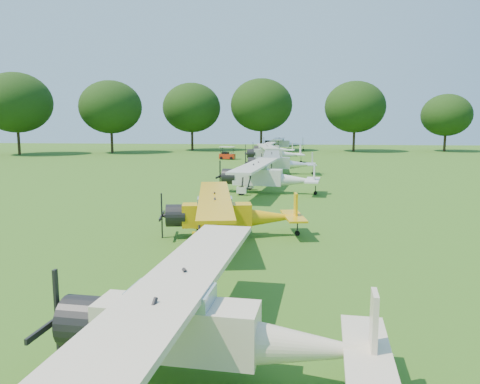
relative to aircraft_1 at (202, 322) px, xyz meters
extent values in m
plane|color=#305515|center=(-0.95, 19.22, -1.31)|extent=(160.00, 160.00, 0.00)
cylinder|color=black|center=(29.38, 77.27, 0.54)|extent=(0.44, 0.44, 3.70)
ellipsoid|color=black|center=(29.38, 77.27, 5.06)|extent=(8.63, 8.63, 7.34)
cylinder|color=black|center=(13.33, 75.43, 0.94)|extent=(0.44, 0.44, 4.51)
ellipsoid|color=black|center=(13.33, 75.43, 6.45)|extent=(10.52, 10.52, 8.94)
cylinder|color=black|center=(-3.07, 75.95, 1.06)|extent=(0.44, 0.44, 4.74)
ellipsoid|color=black|center=(-3.07, 75.95, 6.85)|extent=(11.05, 11.05, 9.39)
cylinder|color=black|center=(-15.70, 75.75, 0.93)|extent=(0.44, 0.44, 4.49)
ellipsoid|color=black|center=(-15.70, 75.75, 6.41)|extent=(10.47, 10.47, 8.90)
cylinder|color=black|center=(-27.85, 67.72, 0.91)|extent=(0.44, 0.44, 4.44)
ellipsoid|color=black|center=(-27.85, 67.72, 6.33)|extent=(10.36, 10.36, 8.80)
cylinder|color=black|center=(-41.11, 62.13, 1.08)|extent=(0.44, 0.44, 4.77)
ellipsoid|color=black|center=(-41.11, 62.13, 6.91)|extent=(11.14, 11.14, 9.47)
cube|color=beige|center=(-0.53, 0.04, -0.19)|extent=(3.49, 1.29, 1.12)
cone|color=beige|center=(2.34, -0.19, -0.35)|extent=(3.06, 1.20, 0.96)
cube|color=#8CA5B2|center=(-0.64, 0.05, 0.40)|extent=(1.78, 1.12, 0.59)
cylinder|color=black|center=(-2.56, 0.21, -0.19)|extent=(1.05, 1.18, 1.11)
cube|color=black|center=(-3.25, 0.26, -0.19)|extent=(0.07, 0.13, 2.24)
cube|color=beige|center=(-0.64, 0.05, 0.67)|extent=(2.46, 11.41, 0.15)
cube|color=beige|center=(3.41, -0.28, 0.18)|extent=(0.15, 0.59, 1.39)
cube|color=beige|center=(3.30, -0.27, -0.30)|extent=(1.15, 3.05, 0.10)
cylinder|color=black|center=(-1.28, 1.44, -0.99)|extent=(0.65, 0.22, 0.64)
cube|color=#D99F09|center=(-1.53, 12.23, -0.26)|extent=(3.32, 1.46, 1.05)
cone|color=#D99F09|center=(1.14, 12.66, -0.41)|extent=(2.92, 1.34, 0.90)
cube|color=#8CA5B2|center=(-1.63, 12.21, 0.29)|extent=(1.73, 1.17, 0.55)
cylinder|color=black|center=(-3.41, 11.92, -0.26)|extent=(1.06, 1.17, 1.04)
cube|color=black|center=(-4.05, 11.81, -0.26)|extent=(0.08, 0.13, 2.11)
cube|color=#D99F09|center=(-1.63, 12.21, 0.54)|extent=(3.15, 10.72, 0.14)
cube|color=#D99F09|center=(2.13, 12.83, 0.09)|extent=(0.19, 0.56, 1.30)
cube|color=#D99F09|center=(2.03, 12.81, -0.36)|extent=(1.30, 2.91, 0.09)
cylinder|color=black|center=(-2.12, 10.86, -1.01)|extent=(0.62, 0.26, 0.60)
cylinder|color=black|center=(-2.52, 13.33, -1.01)|extent=(0.62, 0.26, 0.60)
cylinder|color=black|center=(2.23, 12.84, -1.19)|extent=(0.25, 0.12, 0.24)
cube|color=silver|center=(-0.51, 25.93, -0.11)|extent=(3.76, 1.51, 1.20)
cone|color=silver|center=(2.55, 25.56, -0.28)|extent=(3.30, 1.40, 1.03)
cube|color=#8CA5B2|center=(-0.63, 25.94, 0.52)|extent=(1.94, 1.26, 0.63)
cylinder|color=black|center=(-2.67, 26.19, -0.11)|extent=(1.16, 1.30, 1.19)
cube|color=black|center=(-3.41, 26.27, -0.11)|extent=(0.08, 0.14, 2.40)
cube|color=silver|center=(-0.63, 25.94, 0.80)|extent=(3.08, 12.23, 0.16)
cube|color=silver|center=(3.69, 25.43, 0.29)|extent=(0.19, 0.64, 1.49)
cube|color=silver|center=(3.57, 25.44, -0.22)|extent=(1.34, 3.29, 0.10)
cylinder|color=black|center=(-1.59, 24.62, -0.97)|extent=(0.70, 0.26, 0.69)
cylinder|color=black|center=(-1.25, 27.46, -0.97)|extent=(0.70, 0.26, 0.69)
cylinder|color=black|center=(3.80, 25.41, -1.17)|extent=(0.28, 0.12, 0.27)
cube|color=silver|center=(0.23, 38.72, -0.18)|extent=(3.49, 1.13, 1.14)
cone|color=silver|center=(3.14, 38.80, -0.34)|extent=(3.06, 1.06, 0.97)
cube|color=#8CA5B2|center=(0.12, 38.71, 0.42)|extent=(1.76, 1.05, 0.59)
cylinder|color=black|center=(-1.83, 38.65, -0.18)|extent=(1.01, 1.15, 1.12)
cube|color=black|center=(-2.53, 38.63, -0.18)|extent=(0.07, 0.13, 2.27)
cube|color=silver|center=(0.12, 38.71, 0.69)|extent=(1.90, 11.50, 0.15)
cube|color=silver|center=(4.23, 38.83, 0.20)|extent=(0.13, 0.60, 1.41)
cube|color=silver|center=(4.12, 38.83, -0.28)|extent=(1.01, 3.05, 0.10)
cylinder|color=black|center=(-0.60, 37.34, -0.99)|extent=(0.65, 0.19, 0.65)
cylinder|color=black|center=(-0.68, 40.04, -0.99)|extent=(0.65, 0.19, 0.65)
cylinder|color=black|center=(4.33, 38.84, -1.18)|extent=(0.26, 0.09, 0.26)
cube|color=silver|center=(-0.81, 51.50, -0.11)|extent=(3.77, 1.60, 1.20)
cone|color=silver|center=(2.24, 51.94, -0.28)|extent=(3.31, 1.48, 1.03)
cube|color=#8CA5B2|center=(-0.92, 51.48, 0.51)|extent=(1.96, 1.30, 0.63)
cylinder|color=black|center=(-2.96, 51.19, -0.11)|extent=(1.19, 1.32, 1.19)
cube|color=black|center=(-3.69, 51.08, -0.11)|extent=(0.09, 0.15, 2.40)
cube|color=silver|center=(-0.92, 51.48, 0.80)|extent=(3.38, 12.20, 0.16)
cube|color=silver|center=(3.36, 52.11, 0.29)|extent=(0.20, 0.64, 1.48)
cube|color=silver|center=(3.25, 52.09, -0.23)|extent=(1.42, 3.30, 0.10)
cylinder|color=black|center=(-1.51, 49.96, -0.97)|extent=(0.70, 0.28, 0.68)
cylinder|color=black|center=(-1.92, 52.78, -0.97)|extent=(0.70, 0.28, 0.68)
cylinder|color=black|center=(3.48, 52.13, -1.17)|extent=(0.28, 0.13, 0.27)
cube|color=silver|center=(-1.17, 64.07, -0.28)|extent=(3.20, 1.13, 1.03)
cone|color=silver|center=(1.48, 63.90, -0.43)|extent=(2.80, 1.05, 0.89)
cube|color=#8CA5B2|center=(-1.27, 64.07, 0.26)|extent=(1.63, 1.00, 0.54)
cylinder|color=black|center=(-3.04, 64.18, -0.28)|extent=(0.95, 1.08, 1.02)
cube|color=black|center=(-3.68, 64.22, -0.28)|extent=(0.07, 0.12, 2.07)
cube|color=silver|center=(-1.27, 64.07, 0.51)|extent=(2.07, 10.50, 0.14)
cube|color=silver|center=(2.46, 63.84, 0.07)|extent=(0.13, 0.55, 1.28)
cube|color=silver|center=(2.36, 63.85, -0.38)|extent=(1.01, 2.80, 0.09)
cylinder|color=black|center=(-2.04, 62.89, -1.02)|extent=(0.60, 0.19, 0.59)
cylinder|color=black|center=(-1.88, 65.34, -1.02)|extent=(0.60, 0.19, 0.59)
cylinder|color=black|center=(2.56, 63.84, -1.19)|extent=(0.24, 0.09, 0.24)
cube|color=silver|center=(0.24, 77.87, -0.11)|extent=(3.71, 1.24, 1.20)
cone|color=silver|center=(3.34, 77.74, -0.28)|extent=(3.25, 1.17, 1.03)
cube|color=#8CA5B2|center=(0.13, 77.88, 0.52)|extent=(1.88, 1.13, 0.63)
cylinder|color=black|center=(-1.93, 77.96, -0.11)|extent=(1.08, 1.24, 1.19)
cube|color=black|center=(-2.68, 77.99, -0.11)|extent=(0.07, 0.14, 2.41)
cube|color=silver|center=(0.13, 77.88, 0.81)|extent=(2.18, 12.22, 0.16)
cube|color=silver|center=(4.49, 77.69, 0.30)|extent=(0.14, 0.64, 1.49)
cube|color=silver|center=(4.37, 77.70, -0.22)|extent=(1.11, 3.25, 0.10)
cylinder|color=black|center=(-0.73, 76.48, -0.97)|extent=(0.70, 0.21, 0.69)
cylinder|color=black|center=(-0.61, 79.34, -0.97)|extent=(0.70, 0.21, 0.69)
cylinder|color=black|center=(4.60, 77.69, -1.17)|extent=(0.28, 0.10, 0.28)
cube|color=red|center=(-6.74, 56.41, -0.88)|extent=(2.26, 1.42, 0.68)
cube|color=black|center=(-7.03, 56.45, -0.49)|extent=(1.00, 1.17, 0.43)
cube|color=silver|center=(-6.74, 56.41, 0.45)|extent=(2.17, 1.51, 0.08)
cylinder|color=black|center=(-7.54, 55.91, -1.10)|extent=(0.44, 0.19, 0.42)
cylinder|color=black|center=(-7.38, 57.10, -1.10)|extent=(0.44, 0.19, 0.42)
cylinder|color=black|center=(-6.10, 55.72, -1.10)|extent=(0.44, 0.19, 0.42)
cylinder|color=black|center=(-5.95, 56.91, -1.10)|extent=(0.44, 0.19, 0.42)
camera|label=1|loc=(1.71, -8.97, 4.11)|focal=35.00mm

